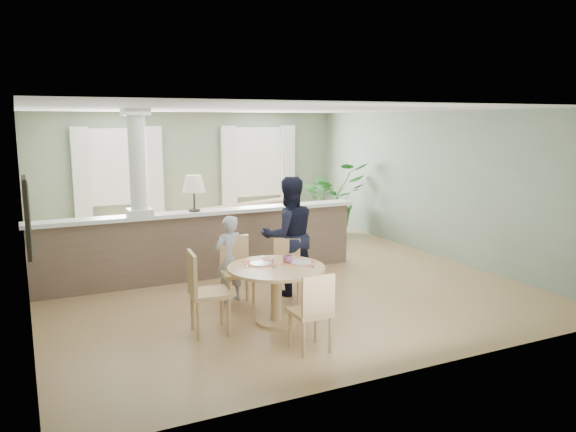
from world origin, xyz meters
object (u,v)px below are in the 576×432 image
chair_near (313,309)px  child_person (229,259)px  dining_table (277,278)px  houseplant (332,199)px  chair_far_boy (236,267)px  chair_side (203,289)px  chair_far_man (287,268)px  man_person (289,236)px  sofa (263,229)px

chair_near → child_person: size_ratio=0.74×
dining_table → houseplant: bearing=52.8°
chair_far_boy → chair_side: 1.12m
chair_far_boy → chair_side: size_ratio=0.95×
chair_far_boy → child_person: 0.19m
chair_side → chair_near: bearing=-133.6°
chair_far_boy → chair_far_man: (0.69, -0.17, -0.04)m
chair_far_boy → child_person: (-0.05, 0.16, 0.09)m
chair_side → man_person: size_ratio=0.58×
chair_far_boy → man_person: size_ratio=0.55×
chair_far_boy → man_person: 0.95m
sofa → chair_near: sofa is taller
houseplant → chair_far_man: 4.74m
sofa → dining_table: bearing=-129.3°
chair_far_boy → chair_side: bearing=-124.5°
houseplant → chair_far_boy: (-3.60, -3.57, -0.29)m
houseplant → chair_far_boy: houseplant is taller
chair_far_boy → chair_near: bearing=-78.0°
sofa → man_person: 2.68m
dining_table → chair_far_boy: bearing=102.1°
chair_far_boy → sofa: bearing=66.5°
houseplant → chair_far_boy: bearing=-135.2°
dining_table → child_person: 1.10m
man_person → sofa: bearing=-100.6°
dining_table → chair_near: (-0.01, -1.00, -0.09)m
chair_far_boy → chair_near: (0.18, -1.91, -0.03)m
chair_far_boy → chair_far_man: size_ratio=1.09×
sofa → chair_far_man: 2.99m
chair_near → chair_side: 1.40m
dining_table → chair_side: (-0.93, 0.06, -0.03)m
dining_table → man_person: size_ratio=0.70×
chair_far_man → man_person: size_ratio=0.51×
chair_far_boy → chair_side: chair_side is taller
child_person → chair_near: bearing=82.9°
sofa → man_person: size_ratio=1.83×
man_person → houseplant: bearing=-124.1°
dining_table → child_person: child_person is taller
dining_table → chair_far_man: (0.50, 0.74, -0.10)m
chair_near → chair_far_boy: bearing=-84.8°
chair_near → chair_side: bearing=-49.4°
sofa → houseplant: houseplant is taller
sofa → chair_far_boy: size_ratio=3.33×
houseplant → man_person: 4.38m
chair_near → man_person: 2.19m
sofa → dining_table: 3.86m
sofa → chair_side: bearing=-141.6°
sofa → child_person: size_ratio=2.58×
chair_far_boy → child_person: bearing=112.4°
chair_near → child_person: (-0.23, 2.07, 0.12)m
man_person → dining_table: bearing=61.5°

